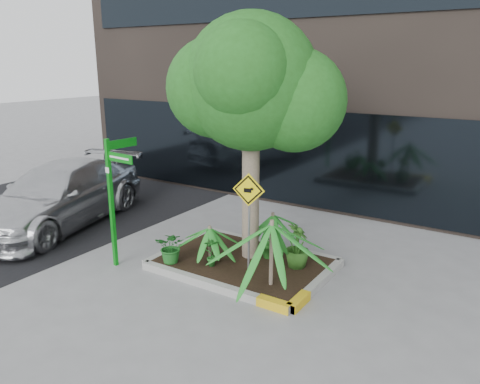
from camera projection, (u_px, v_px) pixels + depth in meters
The scene contains 14 objects.
ground at pixel (226, 270), 9.14m from camera, with size 80.00×80.00×0.00m, color gray.
asphalt_road at pixel (27, 213), 12.53m from camera, with size 7.00×80.00×0.01m, color black.
planter at pixel (244, 263), 9.22m from camera, with size 3.35×2.36×0.15m.
tree at pixel (252, 83), 8.55m from camera, with size 3.25×2.89×4.88m.
palm_front at pixel (272, 224), 7.94m from camera, with size 1.34×1.34×1.49m.
palm_left at pixel (210, 228), 9.16m from camera, with size 0.77×0.77×0.85m.
palm_back at pixel (273, 215), 9.70m from camera, with size 0.86×0.86×0.96m.
parked_car at pixel (59, 195), 11.55m from camera, with size 2.09×5.15×1.49m, color silver.
shrub_a at pixel (172, 247), 9.05m from camera, with size 0.58×0.58×0.65m, color #1B601F.
shrub_b at pixel (297, 246), 8.84m from camera, with size 0.47×0.47×0.84m, color #2A5C1B.
shrub_c at pixel (212, 252), 8.90m from camera, with size 0.31×0.31×0.58m, color #1F641F.
shrub_d at pixel (268, 242), 9.24m from camera, with size 0.37×0.37×0.67m, color #1E5E1B.
street_sign_post at pixel (114, 189), 8.96m from camera, with size 0.75×0.77×2.55m.
cattle_sign at pixel (249, 208), 8.23m from camera, with size 0.58×0.14×1.93m.
Camera 1 is at (4.77, -6.91, 3.94)m, focal length 35.00 mm.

